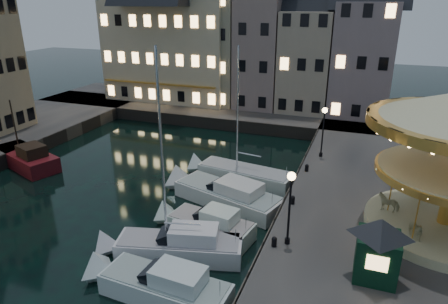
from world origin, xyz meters
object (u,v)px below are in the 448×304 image
at_px(motorboat_b, 158,285).
at_px(streetlamp_b, 290,198).
at_px(streetlamp_c, 324,125).
at_px(motorboat_e, 224,194).
at_px(bollard_b, 274,241).
at_px(ticket_kiosk, 379,239).
at_px(motorboat_c, 172,246).
at_px(red_fishing_boat, 27,159).
at_px(bollard_c, 293,199).
at_px(bollard_d, 307,167).
at_px(motorboat_f, 239,174).
at_px(motorboat_d, 205,225).

bearing_deg(motorboat_b, streetlamp_b, 41.72).
distance_m(streetlamp_c, motorboat_e, 10.42).
bearing_deg(bollard_b, streetlamp_b, 39.81).
bearing_deg(motorboat_b, ticket_kiosk, 19.36).
distance_m(streetlamp_c, motorboat_c, 16.61).
distance_m(motorboat_c, red_fishing_boat, 19.19).
bearing_deg(streetlamp_b, bollard_c, 97.59).
bearing_deg(red_fishing_boat, bollard_d, 10.47).
bearing_deg(bollard_b, red_fishing_boat, 165.09).
xyz_separation_m(bollard_b, motorboat_e, (-5.05, 5.92, -0.96)).
height_order(bollard_c, red_fishing_boat, red_fishing_boat).
xyz_separation_m(streetlamp_b, motorboat_c, (-6.12, -1.58, -3.34)).
relative_size(streetlamp_c, motorboat_c, 0.39).
relative_size(streetlamp_b, motorboat_f, 0.37).
bearing_deg(bollard_b, bollard_c, 90.00).
xyz_separation_m(motorboat_c, motorboat_d, (0.81, 2.79, -0.04)).
distance_m(streetlamp_b, motorboat_c, 7.15).
relative_size(bollard_d, motorboat_b, 0.08).
height_order(motorboat_f, ticket_kiosk, motorboat_f).
xyz_separation_m(motorboat_c, red_fishing_boat, (-17.75, 7.27, 0.02)).
relative_size(motorboat_b, ticket_kiosk, 2.12).
height_order(bollard_b, bollard_c, same).
distance_m(motorboat_b, motorboat_f, 14.08).
height_order(bollard_c, bollard_d, same).
distance_m(bollard_d, motorboat_b, 15.47).
bearing_deg(bollard_c, bollard_b, -90.00).
bearing_deg(motorboat_f, motorboat_c, -91.56).
relative_size(motorboat_b, motorboat_d, 1.17).
xyz_separation_m(motorboat_e, motorboat_f, (-0.17, 3.94, -0.12)).
height_order(streetlamp_b, motorboat_d, streetlamp_b).
bearing_deg(red_fishing_boat, motorboat_c, -22.28).
distance_m(streetlamp_b, bollard_c, 5.14).
xyz_separation_m(bollard_d, motorboat_d, (-4.71, -8.79, -0.97)).
distance_m(streetlamp_c, bollard_b, 14.22).
xyz_separation_m(streetlamp_c, motorboat_b, (-5.28, -18.21, -3.38)).
height_order(streetlamp_c, motorboat_b, streetlamp_c).
distance_m(streetlamp_b, motorboat_e, 8.52).
distance_m(bollard_c, red_fishing_boat, 23.32).
bearing_deg(bollard_c, streetlamp_c, 86.19).
xyz_separation_m(motorboat_f, red_fishing_boat, (-18.05, -3.66, 0.17)).
bearing_deg(motorboat_e, bollard_b, -49.54).
height_order(streetlamp_c, bollard_d, streetlamp_c).
bearing_deg(motorboat_d, bollard_d, 61.81).
xyz_separation_m(streetlamp_c, ticket_kiosk, (4.40, -14.81, -0.62)).
xyz_separation_m(motorboat_c, motorboat_f, (0.30, 10.93, -0.15)).
relative_size(streetlamp_c, ticket_kiosk, 1.18).
bearing_deg(streetlamp_b, ticket_kiosk, -16.57).
bearing_deg(ticket_kiosk, red_fishing_boat, 166.08).
distance_m(streetlamp_b, motorboat_b, 7.84).
bearing_deg(motorboat_e, bollard_c, -10.32).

